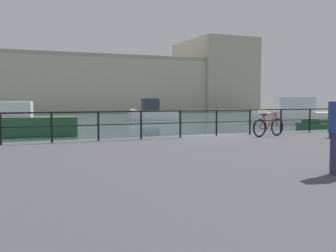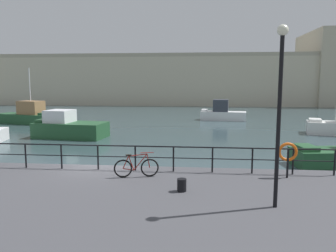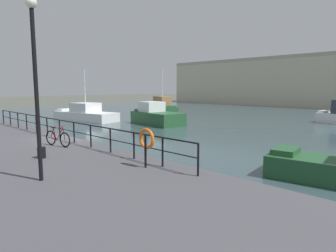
{
  "view_description": "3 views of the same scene",
  "coord_description": "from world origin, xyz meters",
  "px_view_note": "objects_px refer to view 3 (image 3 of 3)",
  "views": [
    {
      "loc": [
        -7.53,
        -14.37,
        2.52
      ],
      "look_at": [
        0.12,
        4.44,
        1.05
      ],
      "focal_mm": 40.7,
      "sensor_mm": 36.0,
      "label": 1
    },
    {
      "loc": [
        4.45,
        -14.31,
        4.75
      ],
      "look_at": [
        2.46,
        6.61,
        1.92
      ],
      "focal_mm": 35.62,
      "sensor_mm": 36.0,
      "label": 2
    },
    {
      "loc": [
        15.57,
        -7.87,
        3.79
      ],
      "look_at": [
        1.96,
        5.87,
        1.26
      ],
      "focal_mm": 31.4,
      "sensor_mm": 36.0,
      "label": 3
    }
  ],
  "objects_px": {
    "moored_harbor_tender": "(85,114)",
    "moored_white_yacht": "(161,108)",
    "life_ring_stand": "(147,140)",
    "mooring_bollard": "(42,153)",
    "parked_bicycle": "(58,138)",
    "quay_lamp_post": "(35,69)",
    "moored_small_launch": "(156,116)"
  },
  "relations": [
    {
      "from": "mooring_bollard",
      "to": "life_ring_stand",
      "type": "relative_size",
      "value": 0.31
    },
    {
      "from": "moored_harbor_tender",
      "to": "mooring_bollard",
      "type": "height_order",
      "value": "moored_harbor_tender"
    },
    {
      "from": "moored_small_launch",
      "to": "parked_bicycle",
      "type": "bearing_deg",
      "value": 127.31
    },
    {
      "from": "mooring_bollard",
      "to": "quay_lamp_post",
      "type": "relative_size",
      "value": 0.08
    },
    {
      "from": "parked_bicycle",
      "to": "moored_small_launch",
      "type": "bearing_deg",
      "value": 108.34
    },
    {
      "from": "parked_bicycle",
      "to": "life_ring_stand",
      "type": "height_order",
      "value": "life_ring_stand"
    },
    {
      "from": "life_ring_stand",
      "to": "quay_lamp_post",
      "type": "distance_m",
      "value": 4.18
    },
    {
      "from": "moored_harbor_tender",
      "to": "life_ring_stand",
      "type": "distance_m",
      "value": 25.35
    },
    {
      "from": "quay_lamp_post",
      "to": "moored_small_launch",
      "type": "bearing_deg",
      "value": 127.79
    },
    {
      "from": "moored_small_launch",
      "to": "quay_lamp_post",
      "type": "xyz_separation_m",
      "value": [
        13.35,
        -17.21,
        3.48
      ]
    },
    {
      "from": "moored_white_yacht",
      "to": "mooring_bollard",
      "type": "distance_m",
      "value": 30.94
    },
    {
      "from": "moored_small_launch",
      "to": "mooring_bollard",
      "type": "height_order",
      "value": "moored_small_launch"
    },
    {
      "from": "moored_white_yacht",
      "to": "quay_lamp_post",
      "type": "relative_size",
      "value": 1.32
    },
    {
      "from": "moored_harbor_tender",
      "to": "mooring_bollard",
      "type": "relative_size",
      "value": 19.65
    },
    {
      "from": "moored_harbor_tender",
      "to": "parked_bicycle",
      "type": "xyz_separation_m",
      "value": [
        17.08,
        -11.15,
        0.62
      ]
    },
    {
      "from": "quay_lamp_post",
      "to": "life_ring_stand",
      "type": "bearing_deg",
      "value": 70.42
    },
    {
      "from": "moored_white_yacht",
      "to": "mooring_bollard",
      "type": "bearing_deg",
      "value": -36.86
    },
    {
      "from": "moored_harbor_tender",
      "to": "quay_lamp_post",
      "type": "distance_m",
      "value": 26.11
    },
    {
      "from": "moored_harbor_tender",
      "to": "moored_white_yacht",
      "type": "bearing_deg",
      "value": -101.91
    },
    {
      "from": "moored_harbor_tender",
      "to": "parked_bicycle",
      "type": "distance_m",
      "value": 20.41
    },
    {
      "from": "moored_harbor_tender",
      "to": "moored_small_launch",
      "type": "height_order",
      "value": "moored_harbor_tender"
    },
    {
      "from": "parked_bicycle",
      "to": "moored_white_yacht",
      "type": "bearing_deg",
      "value": 113.79
    },
    {
      "from": "parked_bicycle",
      "to": "quay_lamp_post",
      "type": "height_order",
      "value": "quay_lamp_post"
    },
    {
      "from": "moored_white_yacht",
      "to": "parked_bicycle",
      "type": "xyz_separation_m",
      "value": [
        16.85,
        -23.08,
        0.46
      ]
    },
    {
      "from": "parked_bicycle",
      "to": "life_ring_stand",
      "type": "xyz_separation_m",
      "value": [
        5.9,
        0.52,
        0.59
      ]
    },
    {
      "from": "moored_white_yacht",
      "to": "life_ring_stand",
      "type": "relative_size",
      "value": 5.04
    },
    {
      "from": "moored_harbor_tender",
      "to": "moored_white_yacht",
      "type": "distance_m",
      "value": 11.93
    },
    {
      "from": "moored_harbor_tender",
      "to": "moored_white_yacht",
      "type": "xyz_separation_m",
      "value": [
        0.23,
        11.93,
        0.16
      ]
    },
    {
      "from": "parked_bicycle",
      "to": "moored_harbor_tender",
      "type": "bearing_deg",
      "value": 134.52
    },
    {
      "from": "moored_small_launch",
      "to": "moored_white_yacht",
      "type": "xyz_separation_m",
      "value": [
        -8.26,
        8.59,
        0.07
      ]
    },
    {
      "from": "quay_lamp_post",
      "to": "moored_harbor_tender",
      "type": "bearing_deg",
      "value": 147.56
    },
    {
      "from": "moored_white_yacht",
      "to": "quay_lamp_post",
      "type": "bearing_deg",
      "value": -34.18
    }
  ]
}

